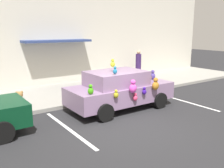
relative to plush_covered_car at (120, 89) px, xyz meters
The scene contains 8 objects.
ground_plane 2.11m from the plush_covered_car, 115.59° to the right, with size 60.00×60.00×0.00m, color #262628.
sidewalk 3.42m from the plush_covered_car, 104.65° to the left, with size 24.00×4.00×0.15m, color gray.
storefront_building 5.95m from the plush_covered_car, 98.90° to the left, with size 24.00×1.25×6.40m.
parking_stripe_front 3.17m from the plush_covered_car, 14.42° to the right, with size 0.12×3.60×0.01m, color silver.
parking_stripe_rear 2.85m from the plush_covered_car, 163.79° to the right, with size 0.12×3.60×0.01m, color silver.
plush_covered_car is the anchor object (origin of this frame).
teddy_bear_on_sidewalk 3.88m from the plush_covered_car, 153.02° to the left, with size 0.37×0.31×0.71m.
pedestrian_near_shopfront 6.57m from the plush_covered_car, 42.85° to the left, with size 0.36×0.36×1.69m.
Camera 1 is at (-4.91, -5.95, 3.12)m, focal length 39.77 mm.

